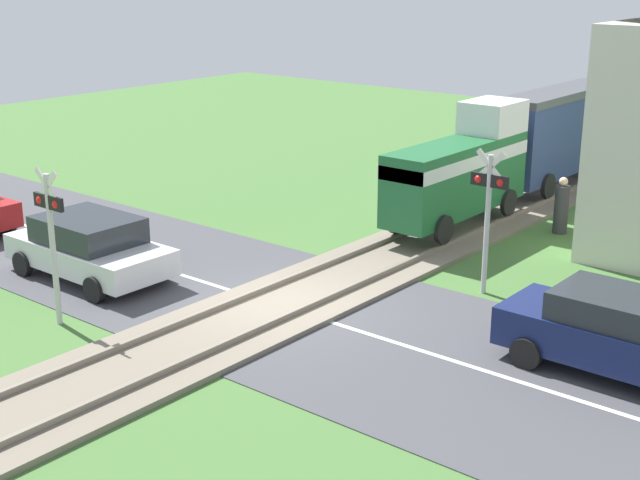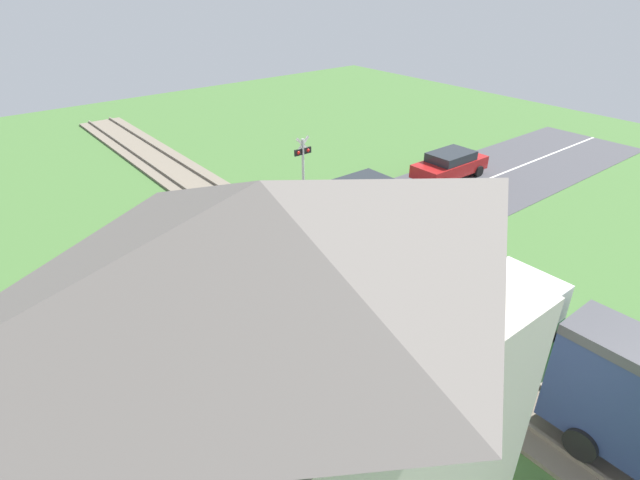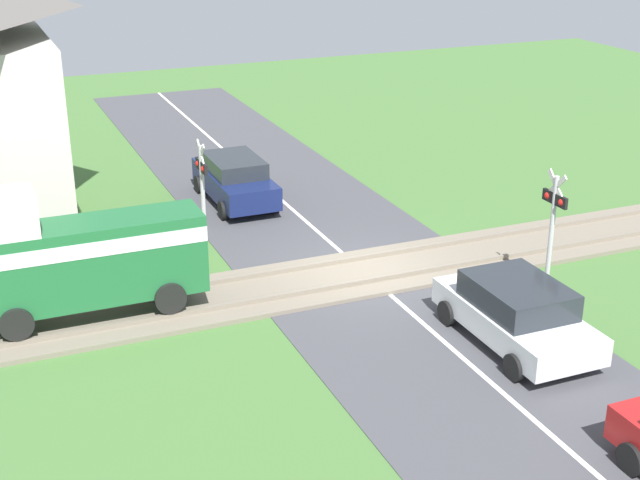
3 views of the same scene
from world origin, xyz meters
name	(u,v)px [view 2 (image 2 of 3)]	position (x,y,z in m)	size (l,w,h in m)	color
ground_plane	(299,254)	(0.00, 0.00, 0.00)	(60.00, 60.00, 0.00)	#426B33
road_surface	(299,254)	(0.00, 0.00, 0.01)	(48.00, 6.40, 0.02)	#424247
track_bed	(299,253)	(0.00, 0.00, 0.07)	(2.80, 48.00, 0.24)	#756B5B
car_near_crossing	(362,194)	(-4.70, -1.44, 0.78)	(4.22, 2.06, 1.49)	silver
car_far_side	(135,326)	(6.88, 1.44, 0.80)	(4.28, 1.87, 1.53)	#141E4C
car_behind_queue	(450,164)	(-10.93, -1.44, 0.76)	(4.29, 1.92, 1.43)	#A81919
crossing_signal_west_approach	(303,162)	(-2.94, -3.56, 2.09)	(0.90, 0.18, 3.28)	#B7B7B7
crossing_signal_east_approach	(289,273)	(2.94, 3.56, 2.09)	(0.90, 0.18, 3.28)	#B7B7B7
station_building	(275,424)	(7.06, 9.06, 3.76)	(7.56, 4.81, 7.72)	beige
pedestrian_by_station	(448,409)	(2.26, 8.97, 0.72)	(0.39, 0.39, 1.57)	#333338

